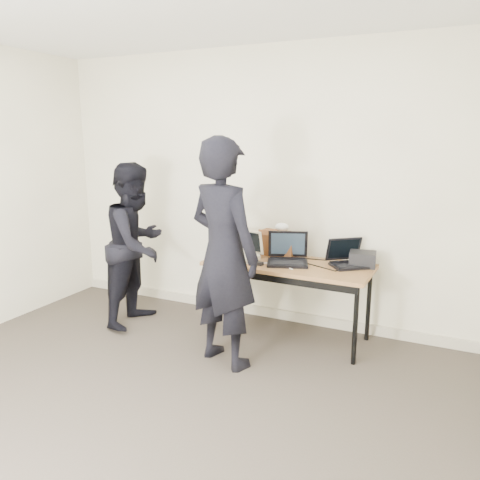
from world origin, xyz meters
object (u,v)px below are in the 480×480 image
Objects in this scene: person_typist at (224,254)px; leather_satchel at (278,243)px; laptop_center at (288,256)px; person_observer at (137,245)px; equipment_box at (363,259)px; laptop_right at (348,259)px; laptop_beige at (241,253)px; desk at (288,270)px.

leather_satchel is at bearing -80.44° from person_typist.
person_observer is (-1.47, -0.29, 0.02)m from laptop_center.
equipment_box is 0.14× the size of person_observer.
laptop_center is 0.77m from person_typist.
laptop_right is 0.69m from leather_satchel.
laptop_center is 0.27m from leather_satchel.
laptop_center is 0.28× the size of person_observer.
laptop_center is 1.50m from person_observer.
person_typist is at bearing -111.96° from person_observer.
laptop_beige reaches higher than laptop_right.
laptop_beige is 0.25× the size of person_observer.
person_observer is at bearing -167.78° from equipment_box.
laptop_center is 2.01× the size of equipment_box.
equipment_box is 1.29m from person_typist.
equipment_box is 0.12× the size of person_typist.
equipment_box is at bearing -4.17° from laptop_center.
desk is at bearing -97.01° from person_typist.
person_typist is (-0.82, -0.84, 0.16)m from laptop_right.
desk is 0.81× the size of person_typist.
laptop_right is (0.97, 0.18, 0.00)m from laptop_beige.
equipment_box is 2.17m from person_observer.
person_typist reaches higher than person_observer.
leather_satchel is (-0.69, 0.06, 0.07)m from laptop_right.
person_observer is (-1.02, -0.25, 0.03)m from laptop_beige.
laptop_center is at bearing 157.47° from laptop_right.
person_typist is (-0.94, -0.86, 0.14)m from equipment_box.
desk is at bearing -43.26° from leather_satchel.
laptop_right is at bearing -167.31° from equipment_box.
laptop_center is at bearing -164.99° from equipment_box.
laptop_beige is 0.91× the size of laptop_right.
person_typist is at bearing -90.00° from leather_satchel.
desk is 3.71× the size of laptop_beige.
laptop_right is at bearing -3.63° from laptop_center.
desk is 0.34m from leather_satchel.
laptop_right is at bearing 3.09° from leather_satchel.
desk is 6.67× the size of equipment_box.
person_observer is at bearing 171.81° from laptop_center.
laptop_right is 1.18m from person_typist.
equipment_box is (0.63, 0.19, 0.12)m from desk.
desk is 0.54m from laptop_right.
person_typist reaches higher than laptop_center.
laptop_right is 0.13m from equipment_box.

